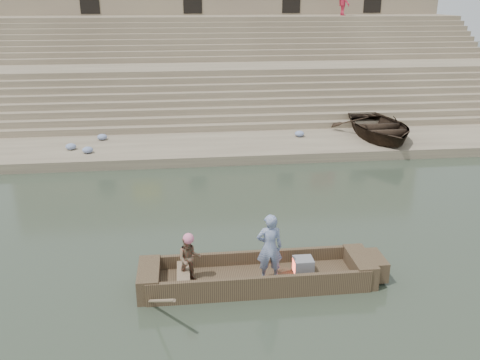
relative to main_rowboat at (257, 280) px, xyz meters
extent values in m
plane|color=#2A3629|center=(1.41, 2.97, -0.11)|extent=(120.00, 120.00, 0.00)
cube|color=gray|center=(1.41, 10.97, 0.09)|extent=(32.00, 4.00, 0.40)
cube|color=gray|center=(1.41, 18.47, 1.29)|extent=(32.00, 3.00, 2.80)
cube|color=gray|center=(1.41, 25.47, 2.49)|extent=(32.00, 3.00, 5.20)
cube|color=gray|center=(1.41, 13.22, 0.24)|extent=(32.00, 0.50, 0.70)
cube|color=gray|center=(1.41, 13.72, 0.39)|extent=(32.00, 0.50, 1.00)
cube|color=gray|center=(1.41, 14.22, 0.54)|extent=(32.00, 0.50, 1.30)
cube|color=gray|center=(1.41, 14.72, 0.69)|extent=(32.00, 0.50, 1.60)
cube|color=gray|center=(1.41, 15.22, 0.84)|extent=(32.00, 0.50, 1.90)
cube|color=gray|center=(1.41, 15.72, 0.99)|extent=(32.00, 0.50, 2.20)
cube|color=gray|center=(1.41, 16.22, 1.14)|extent=(32.00, 0.50, 2.50)
cube|color=gray|center=(1.41, 16.72, 1.29)|extent=(32.00, 0.50, 2.80)
cube|color=gray|center=(1.41, 20.22, 1.44)|extent=(32.00, 0.50, 3.10)
cube|color=gray|center=(1.41, 20.72, 1.59)|extent=(32.00, 0.50, 3.40)
cube|color=gray|center=(1.41, 21.22, 1.74)|extent=(32.00, 0.50, 3.70)
cube|color=gray|center=(1.41, 21.72, 1.89)|extent=(32.00, 0.50, 4.00)
cube|color=gray|center=(1.41, 22.22, 2.04)|extent=(32.00, 0.50, 4.30)
cube|color=gray|center=(1.41, 22.72, 2.19)|extent=(32.00, 0.50, 4.60)
cube|color=gray|center=(1.41, 23.22, 2.34)|extent=(32.00, 0.50, 4.90)
cube|color=gray|center=(1.41, 23.72, 2.49)|extent=(32.00, 0.50, 5.20)
cube|color=#998868|center=(1.41, 29.47, 5.49)|extent=(32.00, 5.00, 11.20)
cube|color=brown|center=(0.00, 0.00, 0.00)|extent=(5.00, 1.30, 0.22)
cube|color=brown|center=(0.00, -0.62, 0.17)|extent=(5.20, 0.12, 0.56)
cube|color=brown|center=(0.00, 0.62, 0.17)|extent=(5.20, 0.12, 0.56)
cube|color=brown|center=(-2.55, 0.00, 0.19)|extent=(0.50, 1.30, 0.60)
cube|color=brown|center=(2.55, 0.00, 0.19)|extent=(0.50, 1.30, 0.60)
cube|color=brown|center=(2.95, 0.00, 0.21)|extent=(0.35, 0.90, 0.50)
cube|color=#937A5B|center=(-1.75, 0.00, 0.29)|extent=(0.30, 1.20, 0.08)
cylinder|color=#937A5B|center=(-2.40, -0.90, 0.19)|extent=(1.03, 2.10, 1.36)
sphere|color=pink|center=(-1.60, 0.00, 1.20)|extent=(0.26, 0.26, 0.26)
imported|color=navy|center=(0.26, -0.16, 0.95)|extent=(0.62, 0.41, 1.67)
imported|color=#267450|center=(-1.60, 0.00, 0.69)|extent=(0.58, 0.46, 1.15)
cube|color=slate|center=(1.13, 0.00, 0.31)|extent=(0.46, 0.42, 0.40)
cube|color=#E5593F|center=(0.92, 0.00, 0.31)|extent=(0.04, 0.34, 0.32)
imported|color=#2D2116|center=(7.27, 11.05, 0.80)|extent=(3.55, 4.95, 1.02)
imported|color=#A91C33|center=(9.68, 25.08, 6.03)|extent=(0.95, 1.34, 1.87)
ellipsoid|color=#3F5999|center=(3.72, 11.68, 0.42)|extent=(0.44, 0.44, 0.26)
ellipsoid|color=#3F5999|center=(7.60, 11.52, 0.42)|extent=(0.44, 0.44, 0.26)
ellipsoid|color=#3F5999|center=(-5.25, 12.15, 0.42)|extent=(0.44, 0.44, 0.26)
ellipsoid|color=#3F5999|center=(-5.57, 10.16, 0.42)|extent=(0.44, 0.44, 0.26)
ellipsoid|color=#3F5999|center=(-6.36, 10.74, 0.42)|extent=(0.44, 0.44, 0.26)
camera|label=1|loc=(-1.63, -10.48, 6.47)|focal=37.90mm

